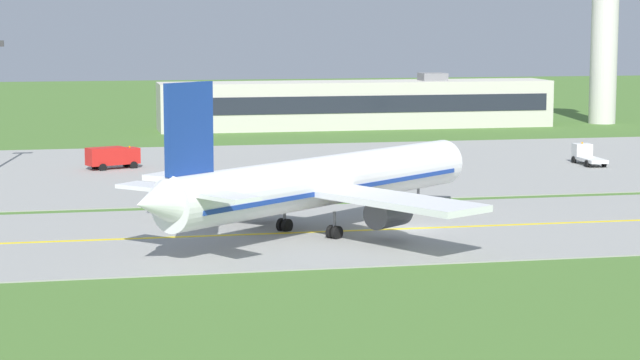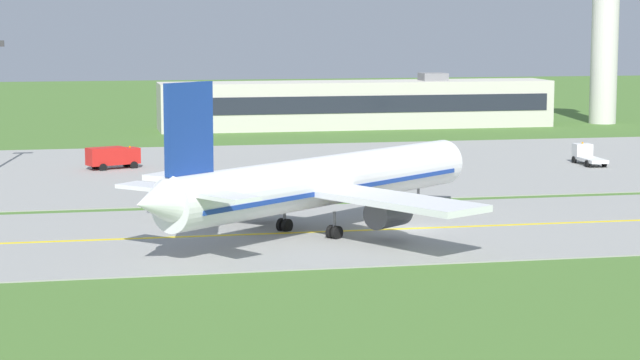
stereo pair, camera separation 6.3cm
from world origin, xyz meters
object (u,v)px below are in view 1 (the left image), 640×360
service_truck_baggage (112,156)px  control_tower (605,16)px  service_truck_fuel (586,155)px  airplane_lead (321,182)px

service_truck_baggage → control_tower: control_tower is taller
service_truck_baggage → control_tower: 95.24m
service_truck_fuel → airplane_lead: bearing=-136.2°
service_truck_fuel → control_tower: bearing=63.3°
service_truck_baggage → service_truck_fuel: bearing=-7.1°
control_tower → service_truck_baggage: bearing=-150.4°
service_truck_fuel → service_truck_baggage: bearing=172.9°
airplane_lead → service_truck_baggage: bearing=108.3°
service_truck_baggage → control_tower: bearing=29.6°
service_truck_baggage → control_tower: size_ratio=0.21×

